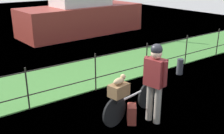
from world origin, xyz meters
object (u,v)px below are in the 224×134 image
at_px(terrier_dog, 120,80).
at_px(mooring_bollard, 180,67).
at_px(wooden_crate, 119,90).
at_px(bicycle_main, 131,102).
at_px(moored_boat_near, 81,13).
at_px(backpack_on_paving, 132,114).
at_px(cyclist_person, 155,77).

distance_m(terrier_dog, mooring_bollard, 3.50).
bearing_deg(wooden_crate, bicycle_main, 10.26).
height_order(terrier_dog, mooring_bollard, terrier_dog).
relative_size(terrier_dog, moored_boat_near, 0.05).
bearing_deg(wooden_crate, backpack_on_paving, -27.40).
height_order(cyclist_person, mooring_bollard, cyclist_person).
bearing_deg(backpack_on_paving, wooden_crate, -79.92).
distance_m(bicycle_main, backpack_on_paving, 0.29).
height_order(terrier_dog, moored_boat_near, moored_boat_near).
distance_m(cyclist_person, mooring_bollard, 3.10).
bearing_deg(backpack_on_paving, mooring_bollard, 150.76).
xyz_separation_m(terrier_dog, cyclist_person, (0.62, -0.34, 0.04)).
relative_size(wooden_crate, moored_boat_near, 0.06).
bearing_deg(bicycle_main, mooring_bollard, 21.00).
distance_m(wooden_crate, moored_boat_near, 8.91).
xyz_separation_m(backpack_on_paving, mooring_bollard, (3.01, 1.29, 0.05)).
bearing_deg(terrier_dog, bicycle_main, 10.26).
xyz_separation_m(terrier_dog, backpack_on_paving, (0.22, -0.13, -0.77)).
height_order(mooring_bollard, moored_boat_near, moored_boat_near).
bearing_deg(terrier_dog, cyclist_person, -28.93).
relative_size(bicycle_main, backpack_on_paving, 4.28).
height_order(wooden_crate, moored_boat_near, moored_boat_near).
bearing_deg(wooden_crate, terrier_dog, 10.26).
xyz_separation_m(mooring_bollard, moored_boat_near, (0.51, 6.90, 0.80)).
distance_m(terrier_dog, cyclist_person, 0.71).
relative_size(terrier_dog, backpack_on_paving, 0.81).
relative_size(terrier_dog, cyclist_person, 0.19).
distance_m(wooden_crate, terrier_dog, 0.20).
bearing_deg(cyclist_person, wooden_crate, 152.30).
bearing_deg(wooden_crate, moored_boat_near, 65.00).
height_order(bicycle_main, moored_boat_near, moored_boat_near).
relative_size(wooden_crate, backpack_on_paving, 0.98).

